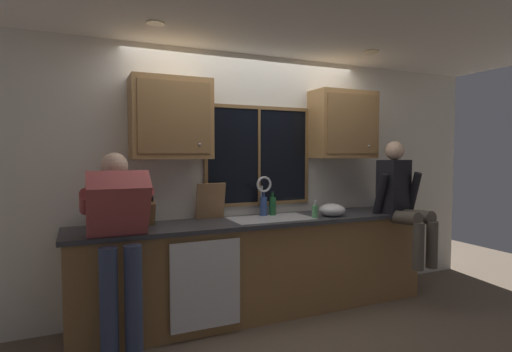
{
  "coord_description": "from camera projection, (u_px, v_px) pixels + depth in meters",
  "views": [
    {
      "loc": [
        -1.6,
        -3.76,
        1.55
      ],
      "look_at": [
        -0.06,
        -0.3,
        1.34
      ],
      "focal_mm": 28.02,
      "sensor_mm": 36.0,
      "label": 1
    }
  ],
  "objects": [
    {
      "name": "countertop",
      "position": [
        262.0,
        221.0,
        3.83
      ],
      "size": [
        3.53,
        0.62,
        0.04
      ],
      "primitive_type": "cube",
      "color": "#38383D",
      "rests_on": "lower_cabinet_run"
    },
    {
      "name": "ceiling_downlight_right",
      "position": [
        372.0,
        52.0,
        3.9
      ],
      "size": [
        0.14,
        0.14,
        0.01
      ],
      "primitive_type": "cylinder",
      "color": "#FFEAB2"
    },
    {
      "name": "person_standing",
      "position": [
        118.0,
        232.0,
        3.01
      ],
      "size": [
        0.53,
        0.69,
        1.56
      ],
      "color": "#384260",
      "rests_on": "floor"
    },
    {
      "name": "back_wall",
      "position": [
        247.0,
        180.0,
        4.15
      ],
      "size": [
        5.87,
        0.12,
        2.55
      ],
      "primitive_type": "cube",
      "color": "silver",
      "rests_on": "floor"
    },
    {
      "name": "bottle_green_glass",
      "position": [
        273.0,
        205.0,
        4.07
      ],
      "size": [
        0.07,
        0.07,
        0.25
      ],
      "color": "#1E592D",
      "rests_on": "countertop"
    },
    {
      "name": "window_frame_top",
      "position": [
        259.0,
        108.0,
        4.07
      ],
      "size": [
        1.17,
        0.02,
        0.04
      ],
      "primitive_type": "cube",
      "color": "brown"
    },
    {
      "name": "window_frame_bottom",
      "position": [
        259.0,
        203.0,
        4.13
      ],
      "size": [
        1.17,
        0.02,
        0.04
      ],
      "primitive_type": "cube",
      "color": "brown"
    },
    {
      "name": "upper_cabinet_right",
      "position": [
        343.0,
        125.0,
        4.32
      ],
      "size": [
        0.71,
        0.36,
        0.72
      ],
      "color": "#A87A47"
    },
    {
      "name": "ceiling_downlight_left",
      "position": [
        155.0,
        23.0,
        3.05
      ],
      "size": [
        0.14,
        0.14,
        0.01
      ],
      "primitive_type": "cylinder",
      "color": "#FFEAB2"
    },
    {
      "name": "window_mullion_center",
      "position": [
        259.0,
        156.0,
        4.1
      ],
      "size": [
        0.02,
        0.02,
        0.95
      ],
      "primitive_type": "cube",
      "color": "brown"
    },
    {
      "name": "lower_cabinet_run",
      "position": [
        262.0,
        268.0,
        3.87
      ],
      "size": [
        3.47,
        0.58,
        0.88
      ],
      "primitive_type": "cube",
      "color": "olive",
      "rests_on": "floor"
    },
    {
      "name": "sink",
      "position": [
        271.0,
        228.0,
        3.88
      ],
      "size": [
        0.8,
        0.46,
        0.21
      ],
      "color": "#B7B7BC",
      "rests_on": "lower_cabinet_run"
    },
    {
      "name": "faucet",
      "position": [
        264.0,
        191.0,
        4.03
      ],
      "size": [
        0.18,
        0.09,
        0.4
      ],
      "color": "silver",
      "rests_on": "countertop"
    },
    {
      "name": "dishwasher_front",
      "position": [
        206.0,
        285.0,
        3.32
      ],
      "size": [
        0.6,
        0.02,
        0.74
      ],
      "primitive_type": "cube",
      "color": "white"
    },
    {
      "name": "knife_block",
      "position": [
        147.0,
        213.0,
        3.5
      ],
      "size": [
        0.12,
        0.18,
        0.32
      ],
      "color": "olive",
      "rests_on": "countertop"
    },
    {
      "name": "person_sitting_on_counter",
      "position": [
        401.0,
        196.0,
        4.18
      ],
      "size": [
        0.54,
        0.65,
        1.26
      ],
      "color": "#595147",
      "rests_on": "countertop"
    },
    {
      "name": "upper_cabinet_left",
      "position": [
        171.0,
        119.0,
        3.56
      ],
      "size": [
        0.71,
        0.36,
        0.72
      ],
      "color": "#A87A47"
    },
    {
      "name": "bottle_tall_clear",
      "position": [
        263.0,
        206.0,
        4.04
      ],
      "size": [
        0.07,
        0.07,
        0.25
      ],
      "color": "#334C8C",
      "rests_on": "countertop"
    },
    {
      "name": "window_frame_left",
      "position": [
        206.0,
        156.0,
        3.87
      ],
      "size": [
        0.04,
        0.02,
        0.95
      ],
      "primitive_type": "cube",
      "color": "brown"
    },
    {
      "name": "window_glass",
      "position": [
        259.0,
        156.0,
        4.11
      ],
      "size": [
        1.1,
        0.02,
        0.95
      ],
      "primitive_type": "cube",
      "color": "black"
    },
    {
      "name": "cutting_board",
      "position": [
        211.0,
        201.0,
        3.84
      ],
      "size": [
        0.28,
        0.09,
        0.35
      ],
      "primitive_type": "cube",
      "rotation": [
        0.21,
        0.0,
        0.0
      ],
      "color": "#997047",
      "rests_on": "countertop"
    },
    {
      "name": "window_frame_right",
      "position": [
        307.0,
        156.0,
        4.33
      ],
      "size": [
        0.03,
        0.02,
        0.95
      ],
      "primitive_type": "cube",
      "color": "brown"
    },
    {
      "name": "mixing_bowl",
      "position": [
        332.0,
        210.0,
        4.02
      ],
      "size": [
        0.26,
        0.26,
        0.13
      ],
      "primitive_type": "ellipsoid",
      "color": "silver",
      "rests_on": "countertop"
    },
    {
      "name": "soap_dispenser",
      "position": [
        315.0,
        211.0,
        3.9
      ],
      "size": [
        0.06,
        0.07,
        0.18
      ],
      "color": "#59A566",
      "rests_on": "countertop"
    }
  ]
}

